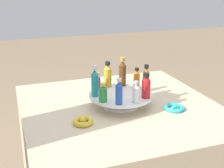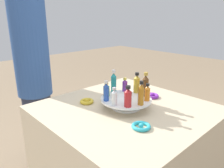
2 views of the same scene
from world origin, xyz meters
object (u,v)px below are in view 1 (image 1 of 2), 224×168
object	(u,v)px
bottle_clear	(136,93)
bottle_brown	(122,73)
display_stand	(121,98)
ribbon_bow_teal	(174,108)
bottle_amber	(146,80)
bottle_red	(146,87)
bottle_orange	(137,78)
bottle_blue	(119,92)
bottle_teal	(95,82)
ribbon_bow_purple	(104,87)
bottle_green	(103,93)
bottle_purple	(97,82)
ribbon_bow_gold	(83,121)
bottle_gold	(108,75)

from	to	relation	value
bottle_clear	bottle_brown	bearing A→B (deg)	-6.62
display_stand	ribbon_bow_teal	bearing A→B (deg)	-119.54
bottle_brown	bottle_amber	xyz separation A→B (m)	(-0.13, -0.07, -0.01)
bottle_brown	bottle_red	distance (m)	0.21
display_stand	bottle_orange	distance (m)	0.14
bottle_blue	bottle_amber	distance (m)	0.21
ribbon_bow_teal	bottle_clear	bearing A→B (deg)	88.87
bottle_orange	bottle_teal	bearing A→B (deg)	101.38
bottle_teal	bottle_clear	distance (m)	0.21
ribbon_bow_purple	bottle_teal	bearing A→B (deg)	153.24
display_stand	bottle_green	bearing A→B (deg)	119.38
bottle_green	ribbon_bow_teal	size ratio (longest dim) A/B	0.89
ribbon_bow_teal	bottle_red	bearing A→B (deg)	72.32
bottle_amber	ribbon_bow_teal	world-z (taller)	bottle_amber
bottle_brown	bottle_clear	distance (m)	0.24
bottle_purple	bottle_red	distance (m)	0.25
bottle_brown	ribbon_bow_purple	size ratio (longest dim) A/B	1.56
bottle_green	ribbon_bow_gold	xyz separation A→B (m)	(-0.07, 0.11, -0.09)
bottle_green	ribbon_bow_purple	xyz separation A→B (m)	(0.32, -0.11, -0.09)
bottle_gold	ribbon_bow_teal	distance (m)	0.38
bottle_brown	bottle_gold	size ratio (longest dim) A/B	1.14
bottle_brown	ribbon_bow_teal	size ratio (longest dim) A/B	1.54
display_stand	bottle_amber	world-z (taller)	bottle_amber
bottle_gold	bottle_purple	world-z (taller)	bottle_gold
bottle_clear	bottle_teal	bearing A→B (deg)	47.38
ribbon_bow_gold	ribbon_bow_purple	world-z (taller)	ribbon_bow_gold
bottle_teal	bottle_blue	size ratio (longest dim) A/B	1.23
bottle_brown	ribbon_bow_gold	world-z (taller)	bottle_brown
bottle_gold	bottle_amber	size ratio (longest dim) A/B	0.95
ribbon_bow_gold	bottle_purple	bearing A→B (deg)	-31.03
bottle_amber	bottle_teal	bearing A→B (deg)	83.38
bottle_brown	ribbon_bow_purple	world-z (taller)	bottle_brown
bottle_gold	ribbon_bow_gold	bearing A→B (deg)	142.13
bottle_amber	bottle_gold	bearing A→B (deg)	47.38
bottle_orange	bottle_green	bearing A→B (deg)	119.38
bottle_purple	bottle_amber	distance (m)	0.24
display_stand	bottle_blue	world-z (taller)	bottle_blue
bottle_blue	bottle_teal	bearing A→B (deg)	29.38
bottle_purple	bottle_green	world-z (taller)	bottle_purple
bottle_gold	ribbon_bow_teal	world-z (taller)	bottle_gold
bottle_purple	bottle_amber	xyz separation A→B (m)	(-0.10, -0.22, 0.02)
bottle_clear	ribbon_bow_purple	world-z (taller)	bottle_clear
bottle_purple	ribbon_bow_purple	bearing A→B (deg)	-27.61
bottle_brown	bottle_teal	bearing A→B (deg)	119.38
display_stand	bottle_clear	distance (m)	0.14
bottle_teal	ribbon_bow_gold	world-z (taller)	bottle_teal
display_stand	bottle_brown	bearing A→B (deg)	-24.62
bottle_clear	bottle_amber	world-z (taller)	bottle_amber
bottle_blue	bottle_red	world-z (taller)	bottle_blue
display_stand	bottle_orange	xyz separation A→B (m)	(0.06, -0.11, 0.07)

